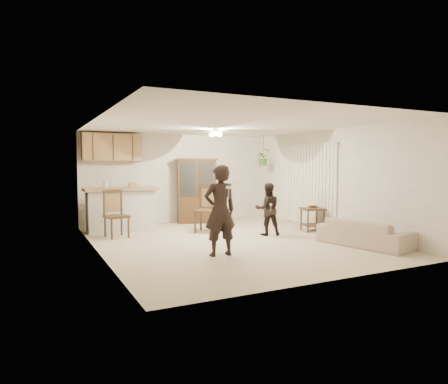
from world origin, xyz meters
name	(u,v)px	position (x,y,z in m)	size (l,w,h in m)	color
floor	(231,241)	(0.00, 0.00, 0.00)	(6.50, 6.50, 0.00)	beige
ceiling	(231,124)	(0.00, 0.00, 2.50)	(5.50, 6.50, 0.02)	white
wall_back	(179,178)	(0.00, 3.25, 1.25)	(5.50, 0.02, 2.50)	white
wall_front	(336,193)	(0.00, -3.25, 1.25)	(5.50, 0.02, 2.50)	white
wall_left	(98,186)	(-2.75, 0.00, 1.25)	(0.02, 6.50, 2.50)	white
wall_right	(331,181)	(2.75, 0.00, 1.25)	(0.02, 6.50, 2.50)	white
breakfast_bar	(121,211)	(-1.85, 2.35, 0.50)	(1.60, 0.55, 1.00)	silver
bar_top	(120,189)	(-1.85, 2.35, 1.05)	(1.75, 0.70, 0.08)	tan
upper_cabinets	(112,147)	(-1.90, 3.07, 2.10)	(1.50, 0.34, 0.70)	olive
vertical_blinds	(306,185)	(2.71, 0.90, 1.10)	(0.06, 2.30, 2.10)	white
ceiling_fixture	(215,133)	(0.20, 1.20, 2.40)	(0.36, 0.36, 0.20)	beige
hanging_plant	(263,158)	(2.30, 2.40, 1.85)	(0.43, 0.37, 0.48)	#355D25
plant_cord	(263,146)	(2.30, 2.40, 2.17)	(0.01, 0.01, 0.65)	black
sofa	(364,228)	(2.17, -1.68, 0.37)	(1.87, 0.73, 0.73)	#BFB79D
adult	(220,206)	(-0.81, -1.13, 0.90)	(0.66, 0.43, 1.80)	black
child	(268,206)	(1.10, 0.26, 0.68)	(0.66, 0.51, 1.35)	black
china_hutch	(197,191)	(0.38, 2.85, 0.90)	(1.23, 0.75, 1.82)	#362313
side_table	(312,219)	(2.40, 0.25, 0.30)	(0.63, 0.63, 0.64)	#362313
chair_bar	(117,224)	(-2.12, 1.53, 0.30)	(0.56, 0.56, 1.08)	#362313
chair_hutch_left	(206,219)	(0.00, 1.31, 0.33)	(0.73, 0.73, 1.16)	#362313
chair_hutch_right	(217,213)	(0.91, 2.61, 0.28)	(0.44, 0.44, 0.99)	#362313
controller_adult	(229,187)	(-0.82, -1.52, 1.26)	(0.04, 0.14, 0.04)	white
controller_child	(271,204)	(1.01, -0.01, 0.75)	(0.03, 0.11, 0.03)	white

